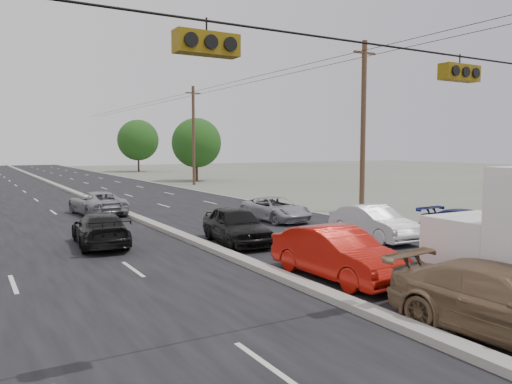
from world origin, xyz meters
TOP-DOWN VIEW (x-y plane):
  - ground at (0.00, 0.00)m, footprint 200.00×200.00m
  - road_surface at (0.00, 30.00)m, footprint 20.00×160.00m
  - center_median at (0.00, 30.00)m, footprint 0.50×160.00m
  - utility_pole_right_b at (12.50, 15.00)m, footprint 1.60×0.30m
  - utility_pole_right_c at (12.50, 40.00)m, footprint 1.60×0.30m
  - traffic_signals at (1.40, 0.00)m, footprint 25.00×0.30m
  - tree_right_mid at (15.00, 45.00)m, footprint 5.60×5.60m
  - tree_right_far at (16.00, 70.00)m, footprint 6.40×6.40m
  - tan_sedan at (1.40, -1.39)m, footprint 2.62×5.14m
  - red_sedan at (1.40, 3.86)m, footprint 1.74×4.63m
  - queue_car_a at (1.40, 10.08)m, footprint 2.26×4.52m
  - queue_car_b at (6.70, 7.95)m, footprint 1.78×4.39m
  - queue_car_c at (6.07, 14.48)m, footprint 2.30×4.55m
  - queue_car_d at (9.60, 5.38)m, footprint 1.93×4.51m
  - oncoming_near at (-3.39, 12.33)m, footprint 2.18×4.59m
  - oncoming_far at (-1.40, 21.61)m, footprint 2.66×5.00m

SIDE VIEW (x-z plane):
  - ground at x=0.00m, z-range 0.00..0.00m
  - road_surface at x=0.00m, z-range -0.01..0.01m
  - center_median at x=0.00m, z-range 0.00..0.20m
  - queue_car_c at x=6.07m, z-range 0.00..1.23m
  - oncoming_near at x=-3.39m, z-range 0.00..1.29m
  - queue_car_d at x=9.60m, z-range 0.00..1.30m
  - oncoming_far at x=-1.40m, z-range 0.00..1.34m
  - queue_car_b at x=6.70m, z-range 0.00..1.42m
  - tan_sedan at x=1.40m, z-range 0.00..1.43m
  - queue_car_a at x=1.40m, z-range 0.00..1.48m
  - red_sedan at x=1.40m, z-range 0.00..1.51m
  - tree_right_mid at x=15.00m, z-range 0.77..7.91m
  - tree_right_far at x=16.00m, z-range 0.88..9.04m
  - utility_pole_right_b at x=12.50m, z-range 0.11..10.11m
  - utility_pole_right_c at x=12.50m, z-range 0.11..10.11m
  - traffic_signals at x=1.40m, z-range 5.22..5.77m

